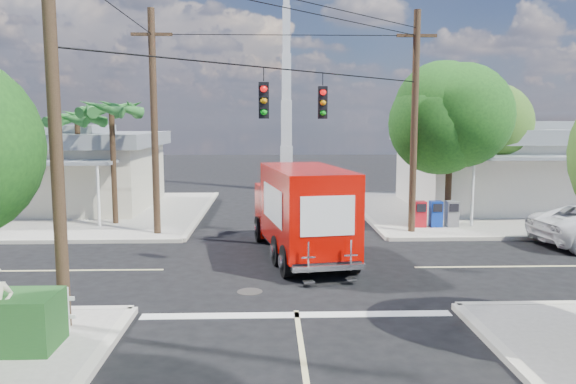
{
  "coord_description": "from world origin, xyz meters",
  "views": [
    {
      "loc": [
        -0.65,
        -17.35,
        4.66
      ],
      "look_at": [
        0.0,
        2.0,
        2.2
      ],
      "focal_mm": 35.0,
      "sensor_mm": 36.0,
      "label": 1
    }
  ],
  "objects": [
    {
      "name": "ground",
      "position": [
        0.0,
        0.0,
        0.0
      ],
      "size": [
        120.0,
        120.0,
        0.0
      ],
      "primitive_type": "plane",
      "color": "black",
      "rests_on": "ground"
    },
    {
      "name": "sidewalk_ne",
      "position": [
        10.88,
        10.88,
        0.07
      ],
      "size": [
        14.12,
        14.12,
        0.14
      ],
      "color": "gray",
      "rests_on": "ground"
    },
    {
      "name": "sidewalk_nw",
      "position": [
        -10.88,
        10.88,
        0.07
      ],
      "size": [
        14.12,
        14.12,
        0.14
      ],
      "color": "gray",
      "rests_on": "ground"
    },
    {
      "name": "road_markings",
      "position": [
        0.0,
        -1.47,
        0.01
      ],
      "size": [
        32.0,
        32.0,
        0.01
      ],
      "color": "beige",
      "rests_on": "ground"
    },
    {
      "name": "building_ne",
      "position": [
        12.5,
        11.97,
        2.32
      ],
      "size": [
        11.8,
        10.2,
        4.5
      ],
      "color": "silver",
      "rests_on": "sidewalk_ne"
    },
    {
      "name": "building_nw",
      "position": [
        -12.0,
        12.46,
        2.22
      ],
      "size": [
        10.8,
        10.2,
        4.3
      ],
      "color": "beige",
      "rests_on": "sidewalk_nw"
    },
    {
      "name": "radio_tower",
      "position": [
        0.5,
        20.0,
        5.64
      ],
      "size": [
        0.8,
        0.8,
        17.0
      ],
      "color": "silver",
      "rests_on": "ground"
    },
    {
      "name": "tree_ne_front",
      "position": [
        7.21,
        6.76,
        4.77
      ],
      "size": [
        4.21,
        4.14,
        6.66
      ],
      "color": "#422D1C",
      "rests_on": "sidewalk_ne"
    },
    {
      "name": "tree_ne_back",
      "position": [
        9.81,
        8.96,
        4.19
      ],
      "size": [
        3.77,
        3.66,
        5.82
      ],
      "color": "#422D1C",
      "rests_on": "sidewalk_ne"
    },
    {
      "name": "palm_nw_front",
      "position": [
        -7.5,
        7.5,
        5.04
      ],
      "size": [
        3.01,
        3.08,
        5.59
      ],
      "color": "#422D1C",
      "rests_on": "sidewalk_nw"
    },
    {
      "name": "palm_nw_back",
      "position": [
        -9.5,
        9.0,
        4.67
      ],
      "size": [
        3.01,
        3.08,
        5.19
      ],
      "color": "#422D1C",
      "rests_on": "sidewalk_nw"
    },
    {
      "name": "utility_poles",
      "position": [
        -1.58,
        1.6,
        4.67
      ],
      "size": [
        12.0,
        10.68,
        9.0
      ],
      "color": "#473321",
      "rests_on": "ground"
    },
    {
      "name": "vending_boxes",
      "position": [
        6.5,
        6.2,
        0.69
      ],
      "size": [
        1.9,
        0.5,
        1.1
      ],
      "color": "red",
      "rests_on": "sidewalk_ne"
    },
    {
      "name": "delivery_truck",
      "position": [
        0.45,
        1.59,
        1.59
      ],
      "size": [
        3.37,
        7.48,
        3.13
      ],
      "color": "black",
      "rests_on": "ground"
    }
  ]
}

